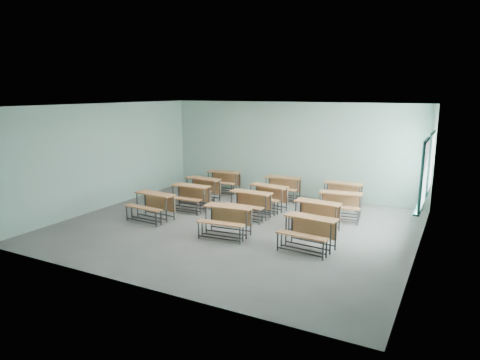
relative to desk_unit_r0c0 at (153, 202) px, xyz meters
The scene contains 13 objects.
room 2.74m from the desk_unit_r0c0, 13.10° to the left, with size 9.04×8.04×3.24m.
desk_unit_r0c0 is the anchor object (origin of this frame).
desk_unit_r0c1 2.52m from the desk_unit_r0c0, ahead, with size 1.27×0.92×0.75m.
desk_unit_r0c2 4.63m from the desk_unit_r0c0, ahead, with size 1.26×0.90×0.75m.
desk_unit_r1c0 1.37m from the desk_unit_r0c0, 76.00° to the left, with size 1.22×0.85×0.75m.
desk_unit_r1c1 2.72m from the desk_unit_r0c0, 31.18° to the left, with size 1.21×0.82×0.75m.
desk_unit_r1c2 4.52m from the desk_unit_r0c0, 15.43° to the left, with size 1.24×0.88×0.75m.
desk_unit_r2c0 2.42m from the desk_unit_r0c0, 88.55° to the left, with size 1.24×0.87×0.75m.
desk_unit_r2c1 3.42m from the desk_unit_r0c0, 44.77° to the left, with size 1.29×0.95×0.75m.
desk_unit_r2c2 5.27m from the desk_unit_r0c0, 28.46° to the left, with size 1.28×0.94×0.75m.
desk_unit_r3c0 3.77m from the desk_unit_r0c0, 88.49° to the left, with size 1.26×0.90×0.75m.
desk_unit_r3c1 4.49m from the desk_unit_r0c0, 58.52° to the left, with size 1.24×0.88×0.75m.
desk_unit_r3c2 5.80m from the desk_unit_r0c0, 41.26° to the left, with size 1.19×0.80×0.75m.
Camera 1 is at (5.19, -9.66, 3.56)m, focal length 32.00 mm.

